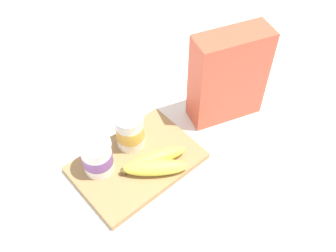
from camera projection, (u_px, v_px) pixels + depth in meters
name	position (u px, v px, depth m)	size (l,w,h in m)	color
ground_plane	(137.00, 165.00, 0.92)	(2.40, 2.40, 0.00)	silver
cutting_board	(137.00, 163.00, 0.91)	(0.29, 0.20, 0.02)	#A37A4C
cereal_box	(228.00, 77.00, 0.94)	(0.19, 0.08, 0.25)	#D85138
yogurt_cup_front	(97.00, 157.00, 0.86)	(0.07, 0.07, 0.09)	white
yogurt_cup_back	(130.00, 130.00, 0.91)	(0.07, 0.07, 0.10)	white
banana_bunch	(155.00, 163.00, 0.88)	(0.17, 0.12, 0.04)	#E2DA48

